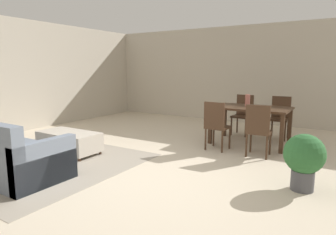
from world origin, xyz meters
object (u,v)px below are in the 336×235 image
at_px(ottoman_table, 69,141).
at_px(potted_plant, 304,158).
at_px(dining_table, 251,112).
at_px(dining_chair_far_right, 280,115).
at_px(dining_chair_near_left, 216,123).
at_px(vase_centerpiece, 248,100).
at_px(dining_chair_far_left, 243,112).
at_px(dining_chair_near_right, 258,128).

height_order(ottoman_table, potted_plant, potted_plant).
xyz_separation_m(dining_table, dining_chair_far_right, (0.41, 0.83, -0.14)).
xyz_separation_m(ottoman_table, dining_table, (2.57, 2.41, 0.44)).
bearing_deg(dining_chair_far_right, dining_chair_near_left, -115.72).
bearing_deg(vase_centerpiece, ottoman_table, -135.46).
bearing_deg(vase_centerpiece, dining_table, -24.93).
relative_size(dining_chair_near_left, vase_centerpiece, 3.75).
bearing_deg(potted_plant, dining_chair_far_left, 120.90).
height_order(dining_chair_far_right, potted_plant, dining_chair_far_right).
bearing_deg(dining_chair_far_left, ottoman_table, -124.16).
bearing_deg(dining_chair_near_right, dining_chair_far_left, 115.54).
xyz_separation_m(vase_centerpiece, potted_plant, (1.34, -2.02, -0.46)).
distance_m(dining_chair_near_right, vase_centerpiece, 1.07).
height_order(dining_table, dining_chair_near_left, dining_chair_near_left).
relative_size(dining_chair_near_left, potted_plant, 1.27).
height_order(dining_chair_near_left, dining_chair_near_right, same).
relative_size(dining_table, dining_chair_near_left, 1.64).
height_order(dining_chair_near_left, dining_chair_far_left, same).
relative_size(dining_chair_near_right, dining_chair_far_right, 1.00).
xyz_separation_m(ottoman_table, dining_chair_far_right, (2.98, 3.24, 0.29)).
bearing_deg(dining_chair_near_right, ottoman_table, -152.26).
bearing_deg(dining_chair_far_left, vase_centerpiece, -67.35).
distance_m(dining_chair_near_right, dining_chair_far_right, 1.68).
relative_size(ottoman_table, potted_plant, 1.58).
bearing_deg(dining_chair_near_left, dining_chair_far_left, 90.21).
relative_size(ottoman_table, dining_table, 0.76).
xyz_separation_m(ottoman_table, vase_centerpiece, (2.49, 2.45, 0.66)).
bearing_deg(ottoman_table, potted_plant, 6.46).
bearing_deg(dining_chair_far_right, dining_chair_near_right, -90.68).
distance_m(ottoman_table, dining_chair_far_left, 3.88).
bearing_deg(ottoman_table, vase_centerpiece, 44.54).
bearing_deg(dining_chair_near_left, dining_chair_near_right, -1.57).
xyz_separation_m(dining_chair_near_right, potted_plant, (0.87, -1.12, -0.09)).
relative_size(ottoman_table, vase_centerpiece, 4.66).
relative_size(dining_chair_near_left, dining_chair_far_right, 1.00).
bearing_deg(ottoman_table, dining_chair_far_left, 55.84).
relative_size(ottoman_table, dining_chair_near_left, 1.24).
bearing_deg(dining_chair_far_left, dining_chair_far_right, 2.64).
xyz_separation_m(ottoman_table, dining_chair_near_left, (2.18, 1.58, 0.29)).
distance_m(ottoman_table, dining_chair_near_left, 2.71).
distance_m(ottoman_table, dining_table, 3.55).
bearing_deg(vase_centerpiece, dining_chair_near_left, -109.52).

